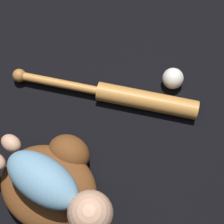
% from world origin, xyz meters
% --- Properties ---
extents(ground_plane, '(6.00, 6.00, 0.00)m').
position_xyz_m(ground_plane, '(0.00, 0.00, 0.00)').
color(ground_plane, black).
extents(baseball_glove, '(0.35, 0.34, 0.11)m').
position_xyz_m(baseball_glove, '(-0.01, -0.02, 0.05)').
color(baseball_glove, brown).
rests_on(baseball_glove, ground).
extents(baby_figure, '(0.37, 0.25, 0.12)m').
position_xyz_m(baby_figure, '(0.02, -0.05, 0.16)').
color(baby_figure, '#6693B2').
rests_on(baby_figure, baseball_glove).
extents(baseball_bat, '(0.60, 0.09, 0.06)m').
position_xyz_m(baseball_bat, '(0.16, 0.29, 0.03)').
color(baseball_bat, '#C6843D').
rests_on(baseball_bat, ground).
extents(baseball, '(0.07, 0.07, 0.07)m').
position_xyz_m(baseball, '(0.30, 0.37, 0.03)').
color(baseball, white).
rests_on(baseball, ground).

